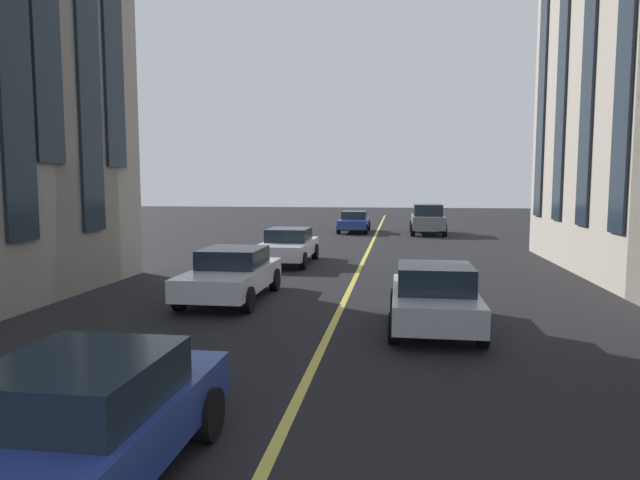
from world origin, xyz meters
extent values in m
cube|color=#D8C64C|center=(20.00, 0.00, 0.00)|extent=(80.00, 0.16, 0.01)
cube|color=silver|center=(17.40, 3.03, 0.59)|extent=(4.40, 1.80, 0.55)
cube|color=#19232D|center=(17.62, 3.03, 1.12)|extent=(1.85, 1.58, 0.50)
cylinder|color=black|center=(15.95, 2.17, 0.32)|extent=(0.64, 0.22, 0.64)
cylinder|color=black|center=(15.95, 3.90, 0.32)|extent=(0.64, 0.22, 0.64)
cylinder|color=black|center=(18.85, 2.17, 0.32)|extent=(0.64, 0.22, 0.64)
cylinder|color=black|center=(18.85, 3.90, 0.32)|extent=(0.64, 0.22, 0.64)
cube|color=navy|center=(39.34, 1.49, 0.59)|extent=(4.40, 1.80, 0.55)
cube|color=#19232D|center=(39.56, 1.49, 1.12)|extent=(1.85, 1.58, 0.50)
cylinder|color=black|center=(37.88, 0.62, 0.32)|extent=(0.64, 0.22, 0.64)
cylinder|color=black|center=(37.88, 2.35, 0.32)|extent=(0.64, 0.22, 0.64)
cylinder|color=black|center=(40.79, 0.62, 0.32)|extent=(0.64, 0.22, 0.64)
cylinder|color=black|center=(40.79, 2.35, 0.32)|extent=(0.64, 0.22, 0.64)
cube|color=slate|center=(38.51, -3.19, 0.78)|extent=(4.70, 1.95, 0.80)
cube|color=#19232D|center=(38.51, -3.19, 1.53)|extent=(2.58, 1.72, 0.70)
cylinder|color=black|center=(40.06, -2.25, 0.38)|extent=(0.76, 0.27, 0.76)
cylinder|color=black|center=(40.06, -4.13, 0.38)|extent=(0.76, 0.27, 0.76)
cylinder|color=black|center=(36.96, -2.25, 0.38)|extent=(0.76, 0.27, 0.76)
cylinder|color=black|center=(36.96, -4.13, 0.38)|extent=(0.76, 0.27, 0.76)
cube|color=navy|center=(7.91, 1.70, 0.59)|extent=(4.40, 1.80, 0.55)
cube|color=#19232D|center=(8.13, 1.70, 1.12)|extent=(1.85, 1.58, 0.50)
cylinder|color=black|center=(9.36, 0.84, 0.32)|extent=(0.64, 0.22, 0.64)
cylinder|color=black|center=(9.36, 2.57, 0.32)|extent=(0.64, 0.22, 0.64)
cube|color=#B7BABF|center=(15.12, -2.18, 0.57)|extent=(3.90, 1.75, 0.55)
cube|color=#19232D|center=(14.92, -2.18, 1.12)|extent=(1.64, 1.54, 0.55)
cylinder|color=black|center=(16.40, -1.34, 0.30)|extent=(0.60, 0.21, 0.60)
cylinder|color=black|center=(16.40, -3.02, 0.30)|extent=(0.60, 0.21, 0.60)
cylinder|color=black|center=(13.83, -1.34, 0.30)|extent=(0.60, 0.21, 0.60)
cylinder|color=black|center=(13.83, -3.02, 0.30)|extent=(0.60, 0.21, 0.60)
cube|color=silver|center=(24.42, 2.90, 0.59)|extent=(4.40, 1.80, 0.55)
cube|color=#19232D|center=(24.64, 2.90, 1.12)|extent=(1.85, 1.58, 0.50)
cylinder|color=black|center=(22.97, 2.04, 0.32)|extent=(0.64, 0.22, 0.64)
cylinder|color=black|center=(22.97, 3.77, 0.32)|extent=(0.64, 0.22, 0.64)
cylinder|color=black|center=(25.87, 2.04, 0.32)|extent=(0.64, 0.22, 0.64)
cylinder|color=black|center=(25.87, 3.77, 0.32)|extent=(0.64, 0.22, 0.64)
cube|color=#19232D|center=(15.18, 7.45, 6.43)|extent=(1.10, 0.10, 9.39)
cube|color=#19232D|center=(18.31, 7.45, 6.43)|extent=(1.10, 0.10, 9.39)
cube|color=#19232D|center=(19.68, -7.45, 6.40)|extent=(1.10, 0.10, 9.36)
cube|color=#19232D|center=(22.68, -7.45, 6.40)|extent=(1.10, 0.10, 9.36)
cube|color=#19232D|center=(25.68, -7.45, 6.40)|extent=(1.10, 0.10, 9.36)
cube|color=#19232D|center=(28.69, -7.45, 6.40)|extent=(1.10, 0.10, 9.36)
camera|label=1|loc=(3.17, -1.41, 3.07)|focal=31.12mm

